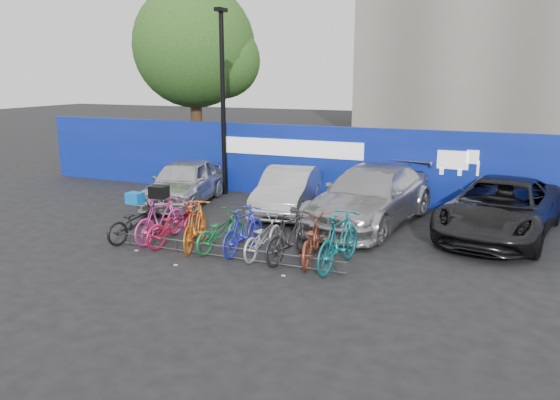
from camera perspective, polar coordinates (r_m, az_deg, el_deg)
The scene contains 21 objects.
ground at distance 12.87m, azimuth -4.44°, elevation -5.31°, with size 100.00×100.00×0.00m, color black.
hoarding at distance 18.00m, azimuth 4.15°, elevation 3.93°, with size 22.00×0.18×2.40m.
tree at distance 24.32m, azimuth -8.41°, elevation 15.32°, with size 5.40×5.20×7.80m.
lamppost at distance 18.50m, azimuth -5.99°, elevation 10.58°, with size 0.25×0.50×6.11m.
bike_rack at distance 12.31m, azimuth -5.71°, elevation -5.40°, with size 5.60×0.03×0.30m.
car_0 at distance 17.51m, azimuth -9.97°, elevation 1.88°, with size 1.69×4.20×1.43m, color #B9BABF.
car_1 at distance 16.23m, azimuth 0.85°, elevation 1.00°, with size 1.39×3.99×1.31m, color #A0A0A4.
car_2 at distance 15.14m, azimuth 9.44°, elevation 0.44°, with size 2.21×5.43×1.57m, color #9E9EA3.
car_3 at distance 14.92m, azimuth 22.04°, elevation -0.78°, with size 2.41×5.22×1.45m, color black.
bike_0 at distance 13.98m, azimuth -14.77°, elevation -2.23°, with size 0.62×1.77×0.93m, color black.
bike_1 at distance 13.75m, azimuth -12.39°, elevation -1.99°, with size 0.52×1.83×1.10m, color #CE358F.
bike_2 at distance 13.47m, azimuth -10.98°, elevation -2.55°, with size 0.64×1.83×0.96m, color #B51435.
bike_3 at distance 13.02m, azimuth -8.85°, elevation -2.63°, with size 0.53×1.87×1.12m, color orange.
bike_4 at distance 12.90m, azimuth -6.28°, elevation -3.21°, with size 0.60×1.72×0.90m, color #15783A.
bike_5 at distance 12.61m, azimuth -3.84°, elevation -3.15°, with size 0.50×1.77×1.07m, color #232BC5.
bike_6 at distance 12.36m, azimuth -1.79°, elevation -3.84°, with size 0.61×1.74×0.91m, color #A9ACB1.
bike_7 at distance 12.05m, azimuth 1.06°, elevation -3.79°, with size 0.52×1.85×1.11m, color black.
bike_8 at distance 12.03m, azimuth 3.24°, elevation -4.10°, with size 0.67×1.91×1.01m, color brown.
bike_9 at distance 11.62m, azimuth 6.17°, elevation -4.21°, with size 0.58×2.04×1.23m, color #11646C.
cargo_crate at distance 13.84m, azimuth -14.92°, elevation 0.19°, with size 0.39×0.30×0.28m, color blue.
cargo_topcase at distance 13.59m, azimuth -12.53°, elevation 0.84°, with size 0.40×0.35×0.29m, color black.
Camera 1 is at (5.55, -10.89, 4.04)m, focal length 35.00 mm.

